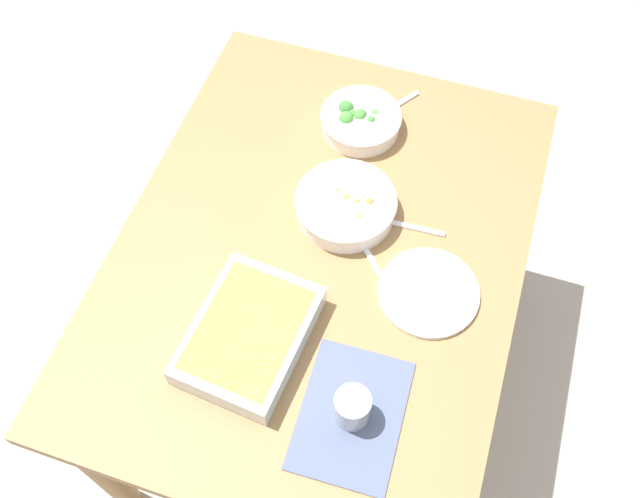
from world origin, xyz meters
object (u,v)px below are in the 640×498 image
at_px(broccoli_bowl, 360,120).
at_px(baking_dish, 249,334).
at_px(stew_bowl, 346,205).
at_px(side_plate, 429,292).
at_px(spoon_by_broccoli, 385,112).
at_px(fork_on_table, 380,275).
at_px(spoon_by_stew, 397,223).
at_px(drink_cup, 352,409).

height_order(broccoli_bowl, baking_dish, broccoli_bowl).
relative_size(stew_bowl, side_plate, 1.07).
distance_m(side_plate, spoon_by_broccoli, 0.52).
bearing_deg(stew_bowl, fork_on_table, -138.29).
distance_m(broccoli_bowl, spoon_by_stew, 0.30).
distance_m(broccoli_bowl, fork_on_table, 0.43).
distance_m(spoon_by_stew, fork_on_table, 0.14).
height_order(spoon_by_stew, fork_on_table, spoon_by_stew).
relative_size(drink_cup, spoon_by_broccoli, 0.55).
bearing_deg(spoon_by_stew, baking_dish, 150.34).
distance_m(broccoli_bowl, baking_dish, 0.63).
distance_m(side_plate, fork_on_table, 0.11).
distance_m(stew_bowl, side_plate, 0.28).
bearing_deg(side_plate, spoon_by_broccoli, 25.89).
height_order(broccoli_bowl, spoon_by_broccoli, broccoli_bowl).
relative_size(baking_dish, spoon_by_stew, 1.81).
bearing_deg(fork_on_table, baking_dish, 137.64).
bearing_deg(drink_cup, broccoli_bowl, 15.19).
distance_m(broccoli_bowl, side_plate, 0.49).
bearing_deg(spoon_by_stew, spoon_by_broccoli, 20.08).
bearing_deg(broccoli_bowl, baking_dish, 175.23).
relative_size(stew_bowl, spoon_by_broccoli, 1.51).
relative_size(spoon_by_stew, fork_on_table, 1.22).
bearing_deg(broccoli_bowl, drink_cup, -164.81).
distance_m(broccoli_bowl, spoon_by_broccoli, 0.09).
relative_size(side_plate, fork_on_table, 1.53).
xyz_separation_m(broccoli_bowl, side_plate, (-0.40, -0.27, -0.02)).
bearing_deg(stew_bowl, spoon_by_broccoli, -0.88).
height_order(baking_dish, side_plate, baking_dish).
relative_size(stew_bowl, spoon_by_stew, 1.34).
bearing_deg(side_plate, spoon_by_stew, 36.34).
xyz_separation_m(stew_bowl, baking_dish, (-0.37, 0.09, 0.00)).
xyz_separation_m(stew_bowl, side_plate, (-0.15, -0.23, -0.03)).
bearing_deg(spoon_by_broccoli, drink_cup, -169.28).
bearing_deg(broccoli_bowl, stew_bowl, -170.90).
bearing_deg(fork_on_table, broccoli_bowl, 22.46).
xyz_separation_m(baking_dish, spoon_by_stew, (0.38, -0.22, -0.03)).
xyz_separation_m(drink_cup, spoon_by_stew, (0.46, 0.03, -0.03)).
height_order(broccoli_bowl, spoon_by_stew, broccoli_bowl).
bearing_deg(stew_bowl, baking_dish, 165.87).
xyz_separation_m(side_plate, fork_on_table, (0.01, 0.11, -0.00)).
bearing_deg(fork_on_table, spoon_by_stew, 0.04).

